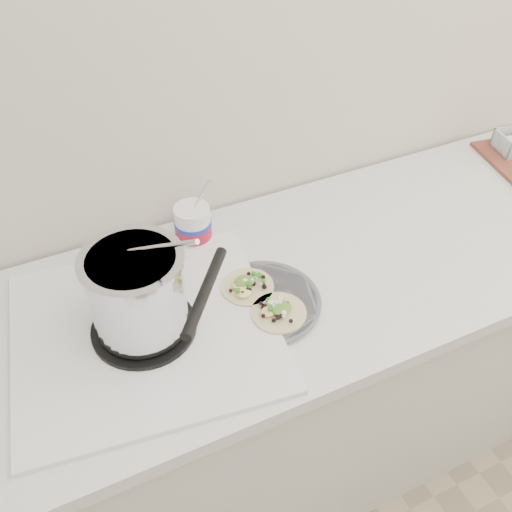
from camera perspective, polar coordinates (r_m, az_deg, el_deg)
name	(u,v)px	position (r m, az deg, el deg)	size (l,w,h in m)	color
counter	(314,366)	(1.79, 5.84, -10.89)	(2.44, 0.66, 0.90)	silver
stove	(140,306)	(1.24, -11.53, -4.90)	(0.63, 0.59, 0.27)	silver
taco_plate	(263,299)	(1.33, 0.68, -4.37)	(0.27, 0.27, 0.04)	#595960
tub	(194,222)	(1.47, -6.23, 3.35)	(0.10, 0.10, 0.21)	white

